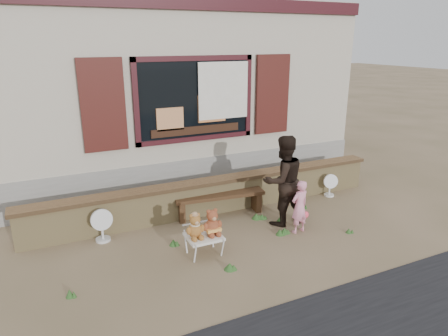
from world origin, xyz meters
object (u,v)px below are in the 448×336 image
adult (283,181)px  teddy_bear_right (212,221)px  child (299,207)px  bench (220,199)px  teddy_bear_left (195,225)px  folding_chair (204,237)px

adult → teddy_bear_right: bearing=13.8°
teddy_bear_right → child: (1.64, 0.01, -0.07)m
bench → adult: 1.28m
teddy_bear_left → child: child is taller
folding_chair → child: child is taller
bench → teddy_bear_right: 1.43m
folding_chair → adult: adult is taller
teddy_bear_left → adult: size_ratio=0.25×
teddy_bear_right → adult: bearing=16.0°
folding_chair → teddy_bear_right: 0.28m
bench → folding_chair: bench is taller
bench → teddy_bear_right: teddy_bear_right is taller
bench → teddy_bear_left: size_ratio=4.34×
folding_chair → adult: size_ratio=0.32×
bench → adult: bearing=-35.3°
folding_chair → child: size_ratio=0.56×
teddy_bear_left → child: bearing=0.6°
child → adult: bearing=-89.7°
adult → child: bearing=97.4°
bench → teddy_bear_right: size_ratio=4.11×
folding_chair → teddy_bear_left: teddy_bear_left is taller
teddy_bear_left → adult: bearing=13.7°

